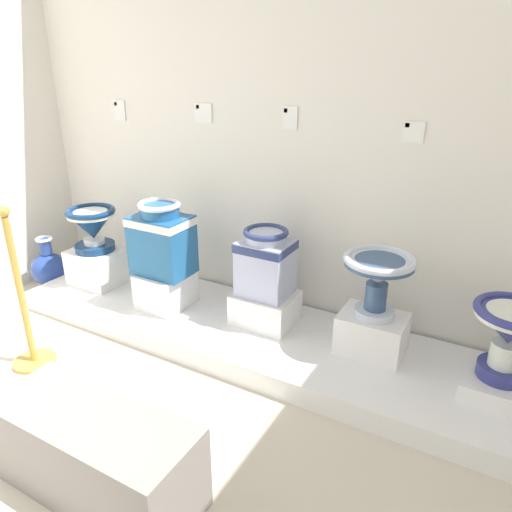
# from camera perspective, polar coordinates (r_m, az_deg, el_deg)

# --- Properties ---
(wall_back) EXTENTS (4.43, 0.06, 3.11)m
(wall_back) POSITION_cam_1_polar(r_m,az_deg,el_deg) (3.06, 4.64, 19.25)
(wall_back) COLOR white
(wall_back) RESTS_ON ground_plane
(display_platform) EXTENTS (3.47, 0.83, 0.14)m
(display_platform) POSITION_cam_1_polar(r_m,az_deg,el_deg) (3.11, 0.12, -9.58)
(display_platform) COLOR white
(display_platform) RESTS_ON ground_plane
(plinth_block_leftmost) EXTENTS (0.38, 0.32, 0.27)m
(plinth_block_leftmost) POSITION_cam_1_polar(r_m,az_deg,el_deg) (3.81, -18.43, -1.17)
(plinth_block_leftmost) COLOR white
(plinth_block_leftmost) RESTS_ON display_platform
(antique_toilet_leftmost) EXTENTS (0.36, 0.36, 0.32)m
(antique_toilet_leftmost) POSITION_cam_1_polar(r_m,az_deg,el_deg) (3.70, -19.05, 3.55)
(antique_toilet_leftmost) COLOR navy
(antique_toilet_leftmost) RESTS_ON plinth_block_leftmost
(plinth_block_central_ornate) EXTENTS (0.31, 0.34, 0.25)m
(plinth_block_central_ornate) POSITION_cam_1_polar(r_m,az_deg,el_deg) (3.34, -10.74, -3.87)
(plinth_block_central_ornate) COLOR white
(plinth_block_central_ornate) RESTS_ON display_platform
(antique_toilet_central_ornate) EXTENTS (0.39, 0.29, 0.50)m
(antique_toilet_central_ornate) POSITION_cam_1_polar(r_m,az_deg,el_deg) (3.20, -11.22, 2.18)
(antique_toilet_central_ornate) COLOR #215D96
(antique_toilet_central_ornate) RESTS_ON plinth_block_central_ornate
(plinth_block_tall_cobalt) EXTENTS (0.38, 0.32, 0.20)m
(plinth_block_tall_cobalt) POSITION_cam_1_polar(r_m,az_deg,el_deg) (3.09, 1.12, -6.21)
(plinth_block_tall_cobalt) COLOR white
(plinth_block_tall_cobalt) RESTS_ON display_platform
(antique_toilet_tall_cobalt) EXTENTS (0.32, 0.28, 0.43)m
(antique_toilet_tall_cobalt) POSITION_cam_1_polar(r_m,az_deg,el_deg) (2.95, 1.16, -0.53)
(antique_toilet_tall_cobalt) COLOR #B0B9DB
(antique_toilet_tall_cobalt) RESTS_ON plinth_block_tall_cobalt
(plinth_block_broad_patterned) EXTENTS (0.37, 0.28, 0.24)m
(plinth_block_broad_patterned) POSITION_cam_1_polar(r_m,az_deg,el_deg) (2.87, 13.72, -9.01)
(plinth_block_broad_patterned) COLOR white
(plinth_block_broad_patterned) RESTS_ON display_platform
(antique_toilet_broad_patterned) EXTENTS (0.40, 0.40, 0.37)m
(antique_toilet_broad_patterned) POSITION_cam_1_polar(r_m,az_deg,el_deg) (2.69, 14.47, -1.92)
(antique_toilet_broad_patterned) COLOR silver
(antique_toilet_broad_patterned) RESTS_ON plinth_block_broad_patterned
(plinth_block_pale_glazed) EXTENTS (0.35, 0.36, 0.09)m
(plinth_block_pale_glazed) POSITION_cam_1_polar(r_m,az_deg,el_deg) (2.81, 27.00, -13.50)
(plinth_block_pale_glazed) COLOR white
(plinth_block_pale_glazed) RESTS_ON display_platform
(antique_toilet_pale_glazed) EXTENTS (0.37, 0.37, 0.40)m
(antique_toilet_pale_glazed) POSITION_cam_1_polar(r_m,az_deg,el_deg) (2.65, 28.21, -7.79)
(antique_toilet_pale_glazed) COLOR navy
(antique_toilet_pale_glazed) RESTS_ON plinth_block_pale_glazed
(info_placard_first) EXTENTS (0.10, 0.01, 0.15)m
(info_placard_first) POSITION_cam_1_polar(r_m,az_deg,el_deg) (3.87, -16.03, 16.48)
(info_placard_first) COLOR white
(info_placard_second) EXTENTS (0.14, 0.01, 0.13)m
(info_placard_second) POSITION_cam_1_polar(r_m,az_deg,el_deg) (3.37, -6.35, 16.70)
(info_placard_second) COLOR white
(info_placard_third) EXTENTS (0.10, 0.01, 0.14)m
(info_placard_third) POSITION_cam_1_polar(r_m,az_deg,el_deg) (3.04, 4.11, 16.23)
(info_placard_third) COLOR white
(info_placard_fourth) EXTENTS (0.12, 0.01, 0.11)m
(info_placard_fourth) POSITION_cam_1_polar(r_m,az_deg,el_deg) (2.81, 18.35, 13.97)
(info_placard_fourth) COLOR white
(decorative_vase_corner) EXTENTS (0.27, 0.27, 0.43)m
(decorative_vase_corner) POSITION_cam_1_polar(r_m,az_deg,el_deg) (4.16, -23.57, -1.32)
(decorative_vase_corner) COLOR white
(decorative_vase_corner) RESTS_ON ground_plane
(stanchion_post_near_left) EXTENTS (0.25, 0.25, 1.00)m
(stanchion_post_near_left) POSITION_cam_1_polar(r_m,az_deg,el_deg) (3.13, -25.85, -6.89)
(stanchion_post_near_left) COLOR gold
(stanchion_post_near_left) RESTS_ON ground_plane
(museum_bench) EXTENTS (0.91, 0.36, 0.40)m
(museum_bench) POSITION_cam_1_polar(r_m,az_deg,el_deg) (2.24, -18.58, -21.62)
(museum_bench) COLOR gray
(museum_bench) RESTS_ON ground_plane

